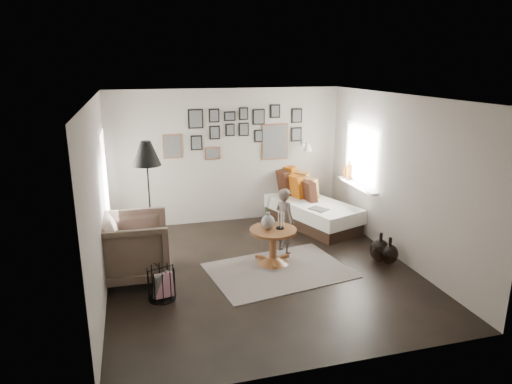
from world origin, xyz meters
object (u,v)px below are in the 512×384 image
object	(u,v)px
pedestal_table	(273,248)
armchair	(133,248)
demijohn_large	(380,250)
child	(285,221)
vase	(268,219)
floor_lamp	(147,158)
demijohn_small	(389,254)
daybed	(308,206)
magazine_basket	(162,284)

from	to	relation	value
pedestal_table	armchair	xyz separation A→B (m)	(-2.10, 0.08, 0.21)
demijohn_large	child	distance (m)	1.59
vase	floor_lamp	distance (m)	2.10
child	vase	bearing A→B (deg)	109.72
vase	demijohn_small	size ratio (longest dim) A/B	1.20
vase	armchair	bearing A→B (deg)	178.40
pedestal_table	daybed	world-z (taller)	daybed
demijohn_large	daybed	bearing A→B (deg)	102.29
demijohn_large	floor_lamp	bearing A→B (deg)	161.43
pedestal_table	floor_lamp	size ratio (longest dim) A/B	0.39
demijohn_large	magazine_basket	bearing A→B (deg)	-174.94
pedestal_table	magazine_basket	bearing A→B (deg)	-159.20
pedestal_table	child	xyz separation A→B (m)	(0.32, 0.38, 0.29)
child	demijohn_large	bearing A→B (deg)	-141.55
vase	demijohn_large	size ratio (longest dim) A/B	1.09
armchair	floor_lamp	distance (m)	1.40
armchair	child	xyz separation A→B (m)	(2.42, 0.30, 0.08)
pedestal_table	demijohn_small	bearing A→B (deg)	-15.47
pedestal_table	demijohn_large	size ratio (longest dim) A/B	1.53
magazine_basket	child	xyz separation A→B (m)	(2.08, 1.05, 0.33)
floor_lamp	child	size ratio (longest dim) A/B	1.71
armchair	child	world-z (taller)	child
pedestal_table	demijohn_large	distance (m)	1.71
floor_lamp	demijohn_small	size ratio (longest dim) A/B	4.36
child	armchair	bearing A→B (deg)	74.55
daybed	floor_lamp	size ratio (longest dim) A/B	1.21
floor_lamp	demijohn_large	xyz separation A→B (m)	(3.48, -1.17, -1.45)
pedestal_table	magazine_basket	distance (m)	1.89
child	pedestal_table	bearing A→B (deg)	117.72
armchair	demijohn_large	size ratio (longest dim) A/B	2.17
armchair	floor_lamp	bearing A→B (deg)	-19.92
vase	floor_lamp	bearing A→B (deg)	155.71
floor_lamp	child	bearing A→B (deg)	-11.21
armchair	floor_lamp	xyz separation A→B (m)	(0.29, 0.72, 1.17)
pedestal_table	daybed	xyz separation A→B (m)	(1.23, 1.64, 0.07)
demijohn_large	vase	bearing A→B (deg)	167.49
daybed	child	size ratio (longest dim) A/B	2.08
vase	daybed	world-z (taller)	vase
daybed	child	xyz separation A→B (m)	(-0.91, -1.26, 0.22)
daybed	pedestal_table	bearing A→B (deg)	-145.99
vase	demijohn_large	world-z (taller)	vase
armchair	demijohn_small	size ratio (longest dim) A/B	2.38
floor_lamp	magazine_basket	bearing A→B (deg)	-88.31
daybed	magazine_basket	bearing A→B (deg)	-161.50
vase	daybed	bearing A→B (deg)	51.09
magazine_basket	child	distance (m)	2.36
armchair	demijohn_large	bearing A→B (deg)	-94.81
magazine_basket	daybed	bearing A→B (deg)	37.67
demijohn_small	magazine_basket	bearing A→B (deg)	-177.01
floor_lamp	demijohn_small	xyz separation A→B (m)	(3.57, -1.29, -1.47)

